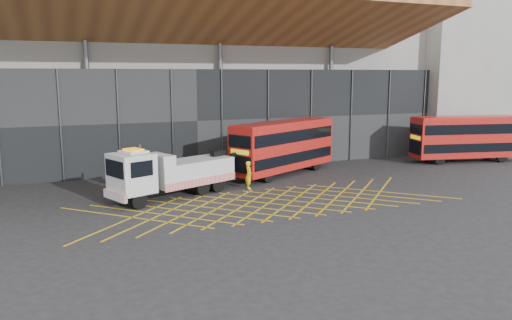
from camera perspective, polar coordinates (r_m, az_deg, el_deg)
name	(u,v)px	position (r m, az deg, el deg)	size (l,w,h in m)	color
ground_plane	(217,209)	(28.83, -4.44, -5.56)	(120.00, 120.00, 0.00)	#242426
road_markings	(268,203)	(29.90, 1.44, -4.96)	(23.16, 7.16, 0.01)	gold
construction_building	(174,59)	(46.10, -9.33, 11.36)	(55.00, 23.97, 18.00)	gray
east_building	(456,52)	(58.65, 21.93, 11.43)	(15.00, 12.00, 20.00)	gray
recovery_truck	(170,173)	(31.40, -9.83, -1.46)	(9.47, 5.29, 3.40)	black
bus_towed	(284,145)	(38.17, 3.20, 1.72)	(9.95, 6.67, 4.08)	#AD140F
bus_second	(467,137)	(47.44, 22.98, 2.48)	(10.05, 4.14, 3.99)	#AD140F
worker	(249,175)	(33.42, -0.83, -1.73)	(0.69, 0.45, 1.89)	yellow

